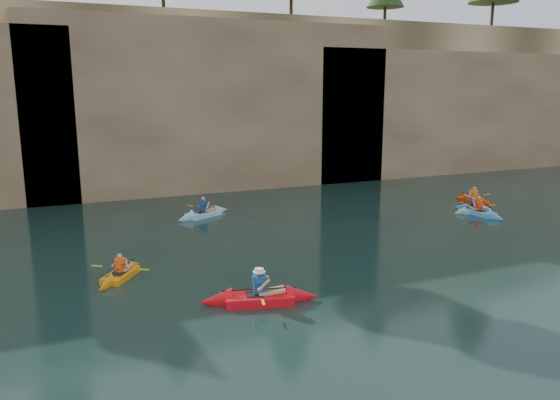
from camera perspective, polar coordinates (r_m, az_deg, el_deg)
name	(u,v)px	position (r m, az deg, el deg)	size (l,w,h in m)	color
ground	(385,327)	(16.58, 10.94, -12.86)	(160.00, 160.00, 0.00)	black
cliff	(166,97)	(43.26, -11.84, 10.45)	(70.00, 16.00, 12.00)	tan
cliff_slab_center	(219,104)	(36.58, -6.35, 9.95)	(24.00, 2.40, 11.40)	#9E8660
cliff_slab_east	(460,111)	(46.54, 18.26, 8.87)	(26.00, 2.40, 9.84)	#9E8660
sea_cave_center	(131,173)	(35.04, -15.31, 2.78)	(3.50, 1.00, 3.20)	black
sea_cave_east	(331,152)	(39.33, 5.31, 5.06)	(5.00, 1.00, 4.50)	black
main_kayaker	(259,298)	(17.83, -2.17, -10.15)	(3.97, 2.54, 1.45)	red
kayaker_orange	(121,274)	(20.87, -16.32, -7.46)	(2.32, 2.87, 1.15)	orange
kayaker_ltblue_near	(473,210)	(32.03, 19.52, -0.99)	(2.65, 2.09, 1.04)	#84C6DE
kayaker_red_far	(474,200)	(34.77, 19.58, 0.01)	(2.35, 3.26, 1.19)	red
kayaker_ltblue_mid	(204,214)	(29.50, -7.99, -1.41)	(3.48, 2.36, 1.33)	#8FCFF0
kayaker_blue_east	(478,212)	(31.58, 19.99, -1.15)	(2.48, 3.58, 1.26)	#469DF0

